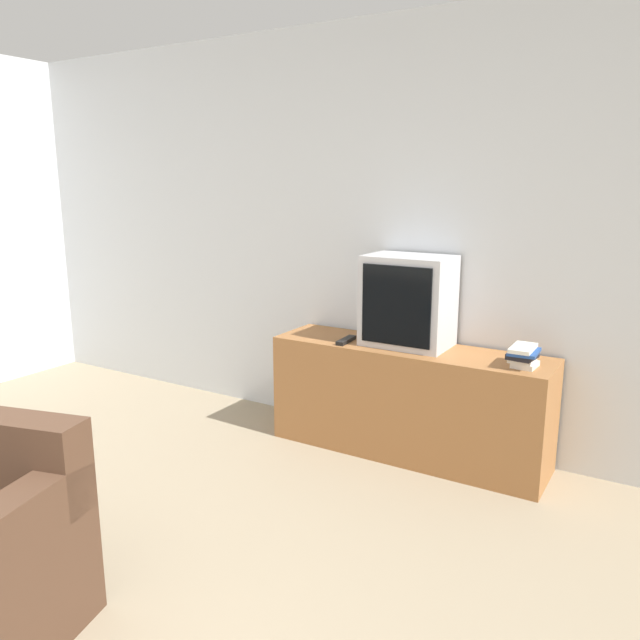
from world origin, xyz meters
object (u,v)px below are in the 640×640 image
at_px(remote_on_stand, 346,340).
at_px(book_stack, 523,356).
at_px(tv_stand, 408,401).
at_px(television, 408,301).

bearing_deg(remote_on_stand, book_stack, 1.94).
bearing_deg(remote_on_stand, tv_stand, 13.46).
bearing_deg(remote_on_stand, television, 21.13).
distance_m(television, book_stack, 0.75).
height_order(television, remote_on_stand, television).
xyz_separation_m(tv_stand, book_stack, (0.67, -0.06, 0.40)).
distance_m(tv_stand, television, 0.61).
height_order(book_stack, remote_on_stand, book_stack).
bearing_deg(tv_stand, remote_on_stand, -166.54).
bearing_deg(book_stack, remote_on_stand, -178.06).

